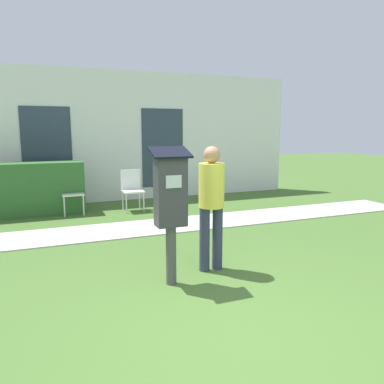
{
  "coord_description": "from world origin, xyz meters",
  "views": [
    {
      "loc": [
        -1.5,
        -2.66,
        1.78
      ],
      "look_at": [
        0.11,
        1.39,
        1.05
      ],
      "focal_mm": 35.0,
      "sensor_mm": 36.0,
      "label": 1
    }
  ],
  "objects_px": {
    "parking_meter": "(171,198)",
    "person_standing": "(211,199)",
    "outdoor_chair_left": "(72,189)",
    "outdoor_chair_middle": "(132,187)"
  },
  "relations": [
    {
      "from": "parking_meter",
      "to": "person_standing",
      "type": "xyz_separation_m",
      "value": [
        0.62,
        0.24,
        -0.09
      ]
    },
    {
      "from": "outdoor_chair_left",
      "to": "outdoor_chair_middle",
      "type": "xyz_separation_m",
      "value": [
        1.25,
        -0.14,
        0.0
      ]
    },
    {
      "from": "person_standing",
      "to": "outdoor_chair_left",
      "type": "xyz_separation_m",
      "value": [
        -1.39,
        4.04,
        -0.4
      ]
    },
    {
      "from": "parking_meter",
      "to": "outdoor_chair_left",
      "type": "height_order",
      "value": "parking_meter"
    },
    {
      "from": "parking_meter",
      "to": "outdoor_chair_middle",
      "type": "relative_size",
      "value": 1.77
    },
    {
      "from": "parking_meter",
      "to": "person_standing",
      "type": "relative_size",
      "value": 1.01
    },
    {
      "from": "parking_meter",
      "to": "outdoor_chair_left",
      "type": "relative_size",
      "value": 1.77
    },
    {
      "from": "parking_meter",
      "to": "outdoor_chair_left",
      "type": "bearing_deg",
      "value": 100.21
    },
    {
      "from": "parking_meter",
      "to": "outdoor_chair_middle",
      "type": "height_order",
      "value": "parking_meter"
    },
    {
      "from": "person_standing",
      "to": "parking_meter",
      "type": "bearing_deg",
      "value": 164.81
    }
  ]
}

